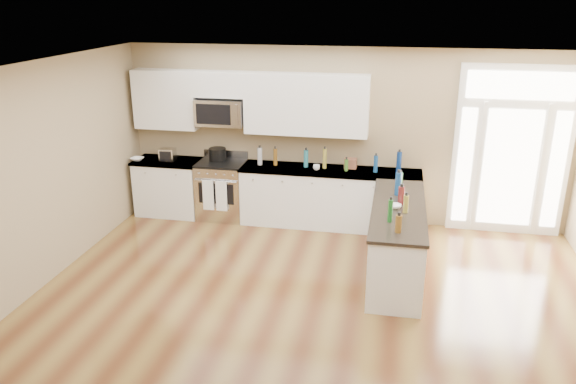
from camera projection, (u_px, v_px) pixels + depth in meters
The scene contains 18 objects.
ground at pixel (298, 364), 5.69m from camera, with size 8.00×8.00×0.00m, color #562F18.
room_shell at pixel (299, 208), 5.12m from camera, with size 8.00×8.00×8.00m.
back_cabinet_left at pixel (170, 188), 9.48m from camera, with size 1.10×0.66×0.94m.
back_cabinet_right at pixel (329, 199), 8.99m from camera, with size 2.85×0.66×0.94m.
peninsula_cabinet at pixel (396, 242), 7.45m from camera, with size 0.69×2.32×0.94m.
upper_cabinet_left at pixel (166, 99), 9.12m from camera, with size 1.04×0.33×0.95m, color white.
upper_cabinet_right at pixel (306, 105), 8.70m from camera, with size 1.94×0.33×0.95m, color white.
upper_cabinet_short at pixel (220, 84), 8.86m from camera, with size 0.82×0.33×0.40m, color white.
microwave at pixel (221, 112), 8.97m from camera, with size 0.78×0.41×0.42m.
entry_door at pixel (511, 152), 8.45m from camera, with size 1.70×0.10×2.60m.
kitchen_range at pixel (222, 190), 9.30m from camera, with size 0.76×0.68×1.08m.
stockpot at pixel (217, 154), 9.23m from camera, with size 0.28×0.28×0.22m, color black.
toaster_oven at pixel (168, 155), 9.24m from camera, with size 0.24×0.19×0.21m, color silver.
cardboard_box at pixel (350, 163), 8.86m from camera, with size 0.19×0.14×0.16m, color brown.
bowl_left at pixel (137, 159), 9.27m from camera, with size 0.21×0.21×0.05m, color white.
bowl_peninsula at pixel (395, 206), 7.22m from camera, with size 0.17×0.17×0.05m, color white.
cup_counter at pixel (316, 167), 8.77m from camera, with size 0.11×0.11×0.08m, color white.
counter_bottles at pixel (359, 176), 8.08m from camera, with size 2.38×2.44×0.32m.
Camera 1 is at (0.83, -4.71, 3.56)m, focal length 35.00 mm.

